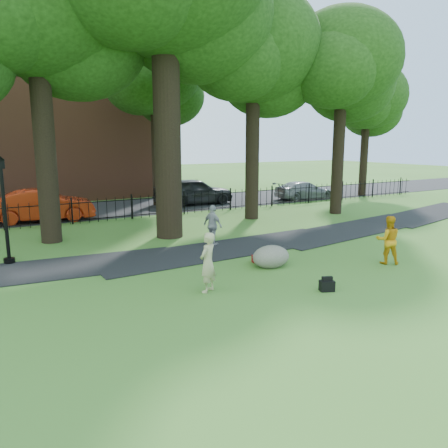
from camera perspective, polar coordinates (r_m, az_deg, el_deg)
ground at (r=12.79m, az=5.39°, el=-7.53°), size 120.00×120.00×0.00m
footpath at (r=16.46m, az=0.37°, el=-3.31°), size 36.07×3.85×0.03m
street at (r=27.11m, az=-14.56°, el=1.95°), size 80.00×7.00×0.02m
iron_fence at (r=23.23m, az=-11.96°, el=2.13°), size 44.00×0.04×1.20m
brick_building at (r=34.06m, az=-25.50°, el=13.13°), size 18.00×8.00×12.00m
tree_row at (r=20.21m, az=-7.90°, el=22.54°), size 26.82×7.96×12.42m
woman at (r=11.72m, az=-2.14°, el=-5.04°), size 0.71×0.65×1.63m
man at (r=15.36m, az=20.63°, el=-1.96°), size 0.99×0.95×1.61m
pedestrian at (r=16.91m, az=-1.47°, el=-0.17°), size 0.63×1.00×1.59m
boulder at (r=14.25m, az=6.16°, el=-4.05°), size 1.32×1.02×0.74m
lamppost at (r=15.85m, az=-26.72°, el=1.42°), size 0.35×0.35×3.56m
backpack at (r=12.27m, az=13.29°, el=-7.86°), size 0.45×0.37×0.29m
red_bag at (r=14.75m, az=4.36°, el=-4.53°), size 0.38×0.28×0.24m
red_sedan at (r=23.77m, az=-22.60°, el=2.24°), size 5.11×2.30×1.63m
grey_car at (r=27.91m, az=-3.99°, el=4.29°), size 5.10×2.19×1.72m
silver_car at (r=30.90m, az=10.39°, el=4.33°), size 4.38×1.96×1.25m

